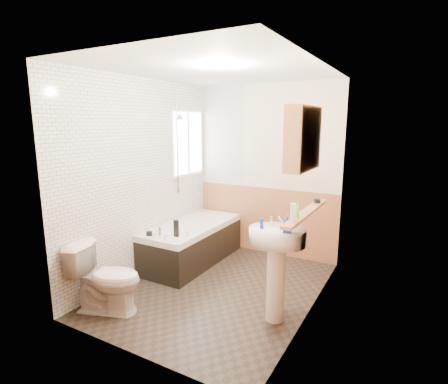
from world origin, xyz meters
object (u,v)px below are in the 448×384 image
at_px(toilet, 106,278).
at_px(pine_shelf, 306,212).
at_px(bathtub, 193,242).
at_px(medicine_cabinet, 303,138).
at_px(sink, 276,256).

relative_size(toilet, pine_shelf, 0.60).
distance_m(bathtub, toilet, 1.55).
bearing_deg(medicine_cabinet, pine_shelf, 78.36).
bearing_deg(sink, toilet, -160.04).
xyz_separation_m(pine_shelf, medicine_cabinet, (-0.03, -0.14, 0.73)).
bearing_deg(medicine_cabinet, toilet, -155.05).
relative_size(toilet, sink, 0.69).
relative_size(pine_shelf, medicine_cabinet, 1.91).
bearing_deg(bathtub, medicine_cabinet, -22.54).
bearing_deg(bathtub, toilet, -91.11).
bearing_deg(sink, medicine_cabinet, 34.00).
xyz_separation_m(toilet, pine_shelf, (1.80, 0.96, 0.72)).
relative_size(bathtub, toilet, 2.19).
distance_m(toilet, sink, 1.77).
relative_size(sink, pine_shelf, 0.87).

